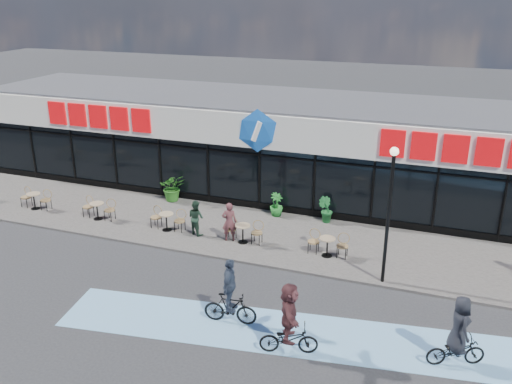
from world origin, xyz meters
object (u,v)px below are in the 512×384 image
at_px(potted_plant_left, 173,187).
at_px(potted_plant_right, 326,210).
at_px(patron_right, 196,217).
at_px(cyclist_a, 230,297).
at_px(cyclist_b, 458,339).
at_px(potted_plant_mid, 276,205).
at_px(patron_left, 229,222).
at_px(lamp_post, 389,204).

height_order(potted_plant_left, potted_plant_right, potted_plant_left).
distance_m(potted_plant_left, patron_right, 4.00).
relative_size(potted_plant_right, patron_right, 0.76).
xyz_separation_m(potted_plant_right, cyclist_a, (-1.02, -8.16, 0.23)).
xyz_separation_m(potted_plant_left, cyclist_b, (12.71, -7.90, 0.06)).
bearing_deg(potted_plant_mid, cyclist_a, -81.81).
bearing_deg(patron_right, potted_plant_mid, -107.52).
height_order(potted_plant_left, patron_right, patron_right).
bearing_deg(cyclist_a, cyclist_b, 2.38).
height_order(potted_plant_mid, patron_left, patron_left).
distance_m(lamp_post, cyclist_b, 4.85).
bearing_deg(patron_left, patron_right, -24.29).
xyz_separation_m(potted_plant_right, cyclist_b, (5.40, -7.89, 0.16)).
distance_m(potted_plant_mid, cyclist_a, 8.17).
relative_size(patron_left, patron_right, 1.11).
distance_m(patron_left, cyclist_a, 5.51).
relative_size(potted_plant_right, cyclist_b, 0.53).
bearing_deg(potted_plant_mid, potted_plant_left, 179.13).
bearing_deg(potted_plant_right, patron_right, -147.33).
bearing_deg(potted_plant_mid, patron_left, -108.01).
relative_size(lamp_post, patron_left, 2.97).
xyz_separation_m(potted_plant_right, patron_left, (-3.16, -3.08, 0.25)).
bearing_deg(cyclist_b, cyclist_a, -177.62).
height_order(potted_plant_left, potted_plant_mid, potted_plant_left).
bearing_deg(patron_left, potted_plant_mid, -128.55).
bearing_deg(lamp_post, patron_left, 169.13).
relative_size(potted_plant_mid, cyclist_a, 0.48).
distance_m(patron_right, cyclist_b, 11.19).
bearing_deg(potted_plant_right, cyclist_a, -97.10).
xyz_separation_m(lamp_post, cyclist_a, (-4.02, -3.90, -2.08)).
distance_m(potted_plant_mid, patron_right, 3.83).
xyz_separation_m(potted_plant_mid, cyclist_a, (1.16, -8.09, 0.26)).
distance_m(patron_left, patron_right, 1.50).
bearing_deg(potted_plant_left, patron_left, -36.59).
bearing_deg(lamp_post, potted_plant_right, 125.11).
bearing_deg(patron_right, potted_plant_left, -25.47).
distance_m(potted_plant_mid, potted_plant_right, 2.18).
xyz_separation_m(potted_plant_left, patron_right, (2.66, -2.99, 0.07)).
height_order(potted_plant_right, cyclist_b, cyclist_b).
bearing_deg(potted_plant_right, cyclist_b, -55.64).
relative_size(potted_plant_mid, potted_plant_right, 0.94).
height_order(potted_plant_mid, cyclist_a, cyclist_a).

